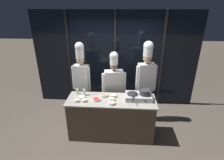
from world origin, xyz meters
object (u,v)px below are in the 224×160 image
Objects in this scene: squeeze_bottle_clear at (84,92)px; prep_bowl_bean_sprouts at (82,97)px; chef_sous at (114,83)px; prep_bowl_mushrooms at (104,95)px; prep_bowl_noodles at (84,100)px; chef_head at (81,75)px; portable_stove at (138,96)px; chef_line at (146,75)px; squeeze_bottle_oil at (77,91)px; prep_bowl_chicken at (112,99)px; frying_pan at (133,93)px; prep_bowl_shrimp at (112,103)px; prep_bowl_bell_pepper at (96,99)px; prep_bowl_onion at (113,96)px; serving_spoon_slotted at (94,93)px; prep_bowl_garlic at (77,100)px; stock_pot at (145,92)px.

squeeze_bottle_clear is 1.27× the size of prep_bowl_bean_sprouts.
prep_bowl_mushrooms is at bearing 60.06° from chef_sous.
chef_head is at bearing 105.88° from prep_bowl_noodles.
chef_sous is (-0.57, 0.54, 0.05)m from portable_stove.
squeeze_bottle_oil is at bearing 5.63° from chef_line.
squeeze_bottle_oil reaches higher than prep_bowl_chicken.
frying_pan is at bearing 2.48° from prep_bowl_bean_sprouts.
frying_pan is 2.57× the size of prep_bowl_mushrooms.
squeeze_bottle_clear is 1.52m from chef_line.
squeeze_bottle_clear is at bearing 76.77° from prep_bowl_bean_sprouts.
prep_bowl_bean_sprouts is 0.70m from prep_bowl_shrimp.
chef_head reaches higher than prep_bowl_bean_sprouts.
prep_bowl_mushrooms reaches higher than prep_bowl_bean_sprouts.
prep_bowl_bell_pepper is (-0.90, -0.13, -0.03)m from portable_stove.
squeeze_bottle_oil is at bearing 128.24° from prep_bowl_bean_sprouts.
squeeze_bottle_clear is 1.58× the size of prep_bowl_noodles.
prep_bowl_bell_pepper is at bearing 158.46° from prep_bowl_shrimp.
squeeze_bottle_oil reaches higher than prep_bowl_onion.
prep_bowl_shrimp is (-0.01, -0.31, -0.00)m from prep_bowl_onion.
prep_bowl_noodles is 0.06× the size of chef_head.
prep_bowl_onion is 1.02× the size of prep_bowl_shrimp.
prep_bowl_noodles reaches higher than prep_bowl_bean_sprouts.
chef_sous is (0.33, 0.68, 0.08)m from prep_bowl_bell_pepper.
squeeze_bottle_oil is at bearing 159.42° from squeeze_bottle_clear.
prep_bowl_onion is (-0.55, 0.04, -0.02)m from portable_stove.
prep_bowl_mushrooms is 0.47m from prep_bowl_noodles.
squeeze_bottle_oil is at bearing 173.71° from frying_pan.
frying_pan is at bearing 163.92° from chef_head.
chef_line is at bearing 33.06° from prep_bowl_bell_pepper.
serving_spoon_slotted is 0.13× the size of chef_head.
portable_stove reaches higher than prep_bowl_chicken.
prep_bowl_bean_sprouts is (-1.10, -0.05, -0.12)m from frying_pan.
frying_pan reaches higher than prep_bowl_onion.
portable_stove is 3.44× the size of prep_bowl_mushrooms.
prep_bowl_garlic reaches higher than prep_bowl_chicken.
chef_head is at bearing 155.60° from portable_stove.
chef_head reaches higher than prep_bowl_shrimp.
frying_pan is at bearing -11.06° from serving_spoon_slotted.
stock_pot is 1.62× the size of squeeze_bottle_oil.
squeeze_bottle_clear is 0.73m from prep_bowl_shrimp.
stock_pot is 1.05m from prep_bowl_bell_pepper.
squeeze_bottle_oil is (-1.50, 0.13, -0.10)m from stock_pot.
prep_bowl_onion is 1.24× the size of prep_bowl_noodles.
squeeze_bottle_oil reaches higher than portable_stove.
chef_line is at bearing 30.11° from prep_bowl_noodles.
prep_bowl_chicken is at bearing 81.10° from chef_sous.
squeeze_bottle_clear is at bearing 101.26° from prep_bowl_noodles.
chef_head reaches higher than squeeze_bottle_clear.
frying_pan is at bearing -6.29° from squeeze_bottle_oil.
prep_bowl_onion is at bearing 85.68° from prep_bowl_chicken.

